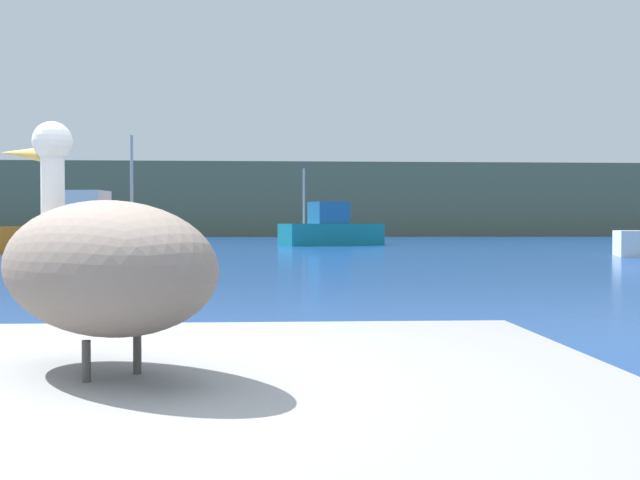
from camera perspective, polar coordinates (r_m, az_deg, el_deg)
hillside_backdrop at (r=83.28m, az=-3.76°, el=2.92°), size 140.00×14.58×7.50m
pier_dock at (r=2.93m, az=-15.80°, el=-15.19°), size 3.80×2.96×0.57m
pelican at (r=2.83m, az=-15.99°, el=-1.82°), size 1.19×1.27×0.94m
fishing_boat_teal at (r=42.03m, az=0.84°, el=0.76°), size 6.00×4.08×4.18m
fishing_boat_orange at (r=31.32m, az=-17.45°, el=0.55°), size 6.93×2.92×4.61m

